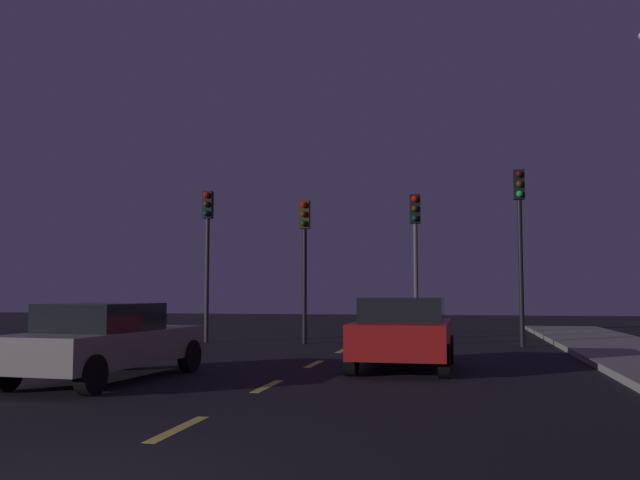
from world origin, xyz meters
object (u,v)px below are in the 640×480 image
at_px(car_stopped_ahead, 403,333).
at_px(car_adjacent_lane, 107,341).
at_px(traffic_signal_far_right, 520,223).
at_px(traffic_signal_center_right, 415,239).
at_px(traffic_signal_center_left, 305,242).
at_px(traffic_signal_far_left, 207,236).

bearing_deg(car_stopped_ahead, car_adjacent_lane, -149.58).
xyz_separation_m(traffic_signal_far_right, car_stopped_ahead, (-2.95, -6.86, -2.93)).
distance_m(traffic_signal_center_right, car_stopped_ahead, 7.31).
relative_size(traffic_signal_center_left, traffic_signal_center_right, 0.98).
relative_size(traffic_signal_center_left, car_adjacent_lane, 0.99).
xyz_separation_m(car_stopped_ahead, car_adjacent_lane, (-5.11, -3.00, -0.04)).
distance_m(traffic_signal_center_left, car_stopped_ahead, 8.16).
bearing_deg(traffic_signal_far_right, traffic_signal_center_right, -179.97).
relative_size(traffic_signal_far_left, traffic_signal_center_right, 1.07).
height_order(traffic_signal_center_left, car_adjacent_lane, traffic_signal_center_left).
height_order(traffic_signal_far_left, traffic_signal_center_left, traffic_signal_far_left).
distance_m(traffic_signal_center_right, traffic_signal_far_right, 3.15).
height_order(traffic_signal_center_right, car_adjacent_lane, traffic_signal_center_right).
height_order(traffic_signal_center_left, traffic_signal_far_right, traffic_signal_far_right).
bearing_deg(car_adjacent_lane, traffic_signal_center_right, 63.39).
bearing_deg(traffic_signal_far_right, car_stopped_ahead, -113.28).
bearing_deg(traffic_signal_far_left, traffic_signal_center_left, -0.02).
bearing_deg(traffic_signal_far_left, car_stopped_ahead, -44.58).
xyz_separation_m(traffic_signal_far_left, traffic_signal_far_right, (9.92, 0.00, 0.23)).
bearing_deg(car_stopped_ahead, traffic_signal_far_left, 135.42).
distance_m(car_stopped_ahead, car_adjacent_lane, 5.93).
bearing_deg(traffic_signal_far_left, car_adjacent_lane, -79.37).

